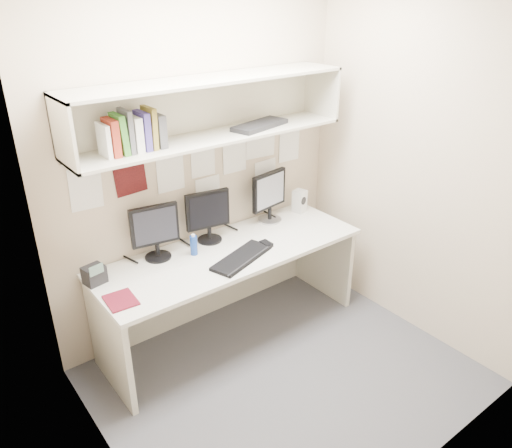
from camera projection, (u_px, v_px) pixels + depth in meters
floor at (286, 377)px, 3.46m from camera, size 2.40×2.00×0.01m
wall_back at (200, 162)px, 3.61m from camera, size 2.40×0.02×2.60m
wall_front at (442, 278)px, 2.18m from camera, size 2.40×0.02×2.60m
wall_left at (90, 271)px, 2.24m from camera, size 0.02×2.00×2.60m
wall_right at (418, 165)px, 3.56m from camera, size 0.02×2.00×2.60m
desk at (231, 292)px, 3.77m from camera, size 2.00×0.70×0.73m
overhead_hutch at (208, 107)px, 3.33m from camera, size 2.00×0.38×0.40m
pinned_papers at (201, 169)px, 3.63m from camera, size 1.92×0.01×0.48m
monitor_left at (155, 229)px, 3.41m from camera, size 0.34×0.18×0.39m
monitor_center at (208, 214)px, 3.65m from camera, size 0.33×0.18×0.39m
monitor_right at (269, 194)px, 3.96m from camera, size 0.35×0.19×0.41m
keyboard at (242, 258)px, 3.47m from camera, size 0.53×0.33×0.02m
mouse at (266, 244)px, 3.65m from camera, size 0.06×0.10×0.03m
speaker at (299, 201)px, 4.17m from camera, size 0.12×0.12×0.19m
blue_bottle at (194, 245)px, 3.51m from camera, size 0.05×0.05×0.16m
maroon_notebook at (121, 300)px, 3.02m from camera, size 0.19×0.22×0.01m
desk_phone at (94, 275)px, 3.18m from camera, size 0.15×0.14×0.16m
book_stack at (133, 133)px, 3.00m from camera, size 0.39×0.16×0.26m
hutch_tray at (260, 125)px, 3.56m from camera, size 0.48×0.28×0.03m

